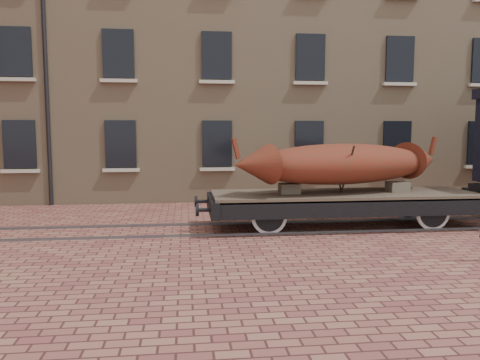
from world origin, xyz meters
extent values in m
plane|color=brown|center=(0.00, 0.00, 0.00)|extent=(90.00, 90.00, 0.00)
cube|color=tan|center=(3.00, 10.00, 7.00)|extent=(40.00, 10.00, 14.00)
cube|color=black|center=(-9.50, 4.96, 2.20)|extent=(1.10, 0.12, 1.70)
cube|color=beige|center=(-9.50, 4.90, 1.25)|extent=(1.30, 0.18, 0.12)
cube|color=black|center=(-6.00, 4.96, 2.20)|extent=(1.10, 0.12, 1.70)
cube|color=beige|center=(-6.00, 4.90, 1.25)|extent=(1.30, 0.18, 0.12)
cube|color=black|center=(-2.50, 4.96, 2.20)|extent=(1.10, 0.12, 1.70)
cube|color=beige|center=(-2.50, 4.90, 1.25)|extent=(1.30, 0.18, 0.12)
cube|color=black|center=(1.00, 4.96, 2.20)|extent=(1.10, 0.12, 1.70)
cube|color=beige|center=(1.00, 4.90, 1.25)|extent=(1.30, 0.18, 0.12)
cube|color=black|center=(4.50, 4.96, 2.20)|extent=(1.10, 0.12, 1.70)
cube|color=beige|center=(4.50, 4.90, 1.25)|extent=(1.30, 0.18, 0.12)
cube|color=beige|center=(8.00, 4.90, 1.25)|extent=(1.30, 0.18, 0.12)
cube|color=black|center=(-9.50, 4.96, 5.40)|extent=(1.10, 0.12, 1.70)
cube|color=beige|center=(-9.50, 4.90, 4.45)|extent=(1.30, 0.18, 0.12)
cube|color=black|center=(-6.00, 4.96, 5.40)|extent=(1.10, 0.12, 1.70)
cube|color=beige|center=(-6.00, 4.90, 4.45)|extent=(1.30, 0.18, 0.12)
cube|color=black|center=(-2.50, 4.96, 5.40)|extent=(1.10, 0.12, 1.70)
cube|color=beige|center=(-2.50, 4.90, 4.45)|extent=(1.30, 0.18, 0.12)
cube|color=black|center=(1.00, 4.96, 5.40)|extent=(1.10, 0.12, 1.70)
cube|color=beige|center=(1.00, 4.90, 4.45)|extent=(1.30, 0.18, 0.12)
cube|color=black|center=(4.50, 4.96, 5.40)|extent=(1.10, 0.12, 1.70)
cube|color=beige|center=(4.50, 4.90, 4.45)|extent=(1.30, 0.18, 0.12)
cylinder|color=black|center=(-8.50, 4.95, 7.00)|extent=(0.14, 0.14, 14.00)
cube|color=#59595E|center=(0.00, -0.72, 0.03)|extent=(30.00, 0.08, 0.06)
cube|color=#59595E|center=(0.00, 0.72, 0.03)|extent=(30.00, 0.08, 0.06)
cube|color=brown|center=(0.68, 0.00, 0.91)|extent=(7.28, 2.13, 0.12)
cube|color=black|center=(0.68, -0.99, 0.68)|extent=(7.28, 0.16, 0.44)
cube|color=black|center=(0.68, 0.99, 0.68)|extent=(7.28, 0.16, 0.44)
cube|color=black|center=(-2.96, 0.00, 0.68)|extent=(0.21, 2.23, 0.44)
cylinder|color=black|center=(-3.23, -0.73, 0.68)|extent=(0.34, 0.10, 0.10)
cylinder|color=black|center=(-3.40, -0.73, 0.68)|extent=(0.08, 0.31, 0.31)
cylinder|color=black|center=(-3.23, 0.73, 0.68)|extent=(0.34, 0.10, 0.10)
cylinder|color=black|center=(-3.40, 0.73, 0.68)|extent=(0.08, 0.31, 0.31)
cube|color=black|center=(4.32, 0.00, 0.68)|extent=(0.21, 2.23, 0.44)
cylinder|color=black|center=(4.59, 0.73, 0.68)|extent=(0.34, 0.10, 0.10)
cylinder|color=black|center=(4.76, 0.73, 0.68)|extent=(0.08, 0.31, 0.31)
cylinder|color=black|center=(-1.55, 0.00, 0.47)|extent=(0.10, 1.84, 0.10)
cylinder|color=silver|center=(-1.55, -0.72, 0.47)|extent=(0.93, 0.07, 0.93)
cylinder|color=black|center=(-1.55, -0.72, 0.47)|extent=(0.76, 0.10, 0.76)
cube|color=black|center=(-1.55, -0.84, 0.70)|extent=(0.87, 0.08, 0.10)
cylinder|color=silver|center=(-1.55, 0.72, 0.47)|extent=(0.93, 0.07, 0.93)
cylinder|color=black|center=(-1.55, 0.72, 0.47)|extent=(0.76, 0.10, 0.76)
cube|color=black|center=(-1.55, 0.84, 0.70)|extent=(0.87, 0.08, 0.10)
cylinder|color=black|center=(2.91, 0.00, 0.47)|extent=(0.10, 1.84, 0.10)
cylinder|color=silver|center=(2.91, -0.72, 0.47)|extent=(0.93, 0.07, 0.93)
cylinder|color=black|center=(2.91, -0.72, 0.47)|extent=(0.76, 0.10, 0.76)
cube|color=black|center=(2.91, -0.84, 0.70)|extent=(0.87, 0.08, 0.10)
cylinder|color=silver|center=(2.91, 0.72, 0.47)|extent=(0.93, 0.07, 0.93)
cylinder|color=black|center=(2.91, 0.72, 0.47)|extent=(0.76, 0.10, 0.76)
cube|color=black|center=(2.91, 0.84, 0.70)|extent=(0.87, 0.08, 0.10)
cube|color=black|center=(0.68, 0.00, 0.53)|extent=(3.88, 0.06, 0.06)
cube|color=#5C584A|center=(-0.87, 0.00, 1.11)|extent=(0.53, 0.49, 0.27)
cube|color=#5C584A|center=(2.23, 0.00, 1.11)|extent=(0.53, 0.49, 0.27)
ellipsoid|color=maroon|center=(0.60, 0.00, 1.76)|extent=(5.85, 2.95, 1.12)
cone|color=maroon|center=(-1.98, -0.60, 1.81)|extent=(1.18, 1.25, 1.06)
cube|color=maroon|center=(-2.41, -0.69, 2.23)|extent=(0.24, 0.16, 0.54)
cone|color=maroon|center=(3.19, 0.60, 1.81)|extent=(1.18, 1.25, 1.06)
cube|color=maroon|center=(3.61, 0.69, 2.23)|extent=(0.24, 0.16, 0.54)
cylinder|color=#30261C|center=(0.60, -0.45, 1.63)|extent=(0.05, 0.96, 1.35)
cylinder|color=#30261C|center=(0.60, 0.45, 1.63)|extent=(0.05, 0.96, 1.35)
cylinder|color=black|center=(4.82, 0.88, 0.77)|extent=(0.09, 0.35, 0.35)
camera|label=1|loc=(-3.68, -12.41, 2.67)|focal=35.00mm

